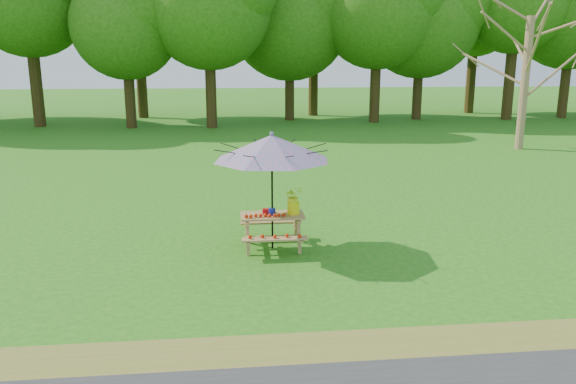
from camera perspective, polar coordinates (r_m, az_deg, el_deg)
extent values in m
plane|color=#206C14|center=(11.03, 23.54, -6.53)|extent=(120.00, 120.00, 0.00)
cylinder|color=#976D52|center=(24.18, 22.91, 10.07)|extent=(0.37, 0.37, 5.12)
cube|color=#A8744C|center=(10.65, -1.61, -2.39)|extent=(1.20, 0.62, 0.04)
cube|color=#A8744C|center=(10.21, -1.35, -4.80)|extent=(1.20, 0.22, 0.04)
cube|color=#A8744C|center=(11.26, -1.82, -3.05)|extent=(1.20, 0.22, 0.04)
cylinder|color=black|center=(10.53, -1.62, 0.09)|extent=(0.04, 0.04, 2.25)
cone|color=teal|center=(10.37, -1.65, 4.53)|extent=(2.70, 2.70, 0.47)
sphere|color=teal|center=(10.33, -1.66, 5.96)|extent=(0.08, 0.08, 0.08)
cube|color=red|center=(10.67, -2.23, -1.97)|extent=(0.14, 0.12, 0.10)
cylinder|color=#121F97|center=(10.58, -1.64, -2.02)|extent=(0.13, 0.13, 0.13)
cube|color=beige|center=(10.78, -1.88, -1.91)|extent=(0.13, 0.13, 0.07)
cylinder|color=#FFF20D|center=(10.66, 0.55, -1.62)|extent=(0.23, 0.23, 0.23)
imported|color=yellow|center=(10.60, 0.56, -0.40)|extent=(0.39, 0.37, 0.35)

